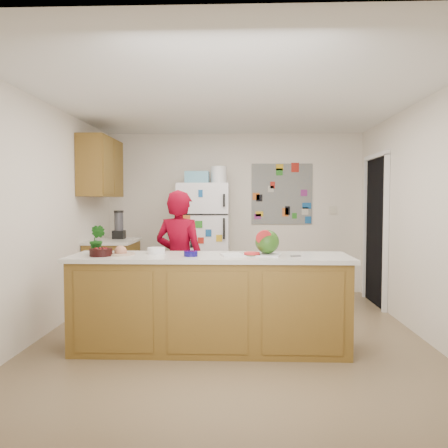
{
  "coord_description": "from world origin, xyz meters",
  "views": [
    {
      "loc": [
        0.09,
        -4.66,
        1.44
      ],
      "look_at": [
        -0.09,
        0.2,
        1.18
      ],
      "focal_mm": 35.0,
      "sensor_mm": 36.0,
      "label": 1
    }
  ],
  "objects_px": {
    "watermelon": "(267,242)",
    "cherry_bowl": "(101,252)",
    "refrigerator": "(204,240)",
    "person": "(180,261)"
  },
  "relations": [
    {
      "from": "watermelon",
      "to": "cherry_bowl",
      "type": "bearing_deg",
      "value": -175.2
    },
    {
      "from": "refrigerator",
      "to": "watermelon",
      "type": "relative_size",
      "value": 7.39
    },
    {
      "from": "person",
      "to": "watermelon",
      "type": "bearing_deg",
      "value": 165.24
    },
    {
      "from": "watermelon",
      "to": "cherry_bowl",
      "type": "relative_size",
      "value": 1.08
    },
    {
      "from": "refrigerator",
      "to": "person",
      "type": "bearing_deg",
      "value": -94.11
    },
    {
      "from": "watermelon",
      "to": "cherry_bowl",
      "type": "distance_m",
      "value": 1.58
    },
    {
      "from": "person",
      "to": "cherry_bowl",
      "type": "relative_size",
      "value": 7.34
    },
    {
      "from": "person",
      "to": "watermelon",
      "type": "height_order",
      "value": "person"
    },
    {
      "from": "watermelon",
      "to": "person",
      "type": "bearing_deg",
      "value": 148.16
    },
    {
      "from": "watermelon",
      "to": "cherry_bowl",
      "type": "xyz_separation_m",
      "value": [
        -1.58,
        -0.13,
        -0.09
      ]
    }
  ]
}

